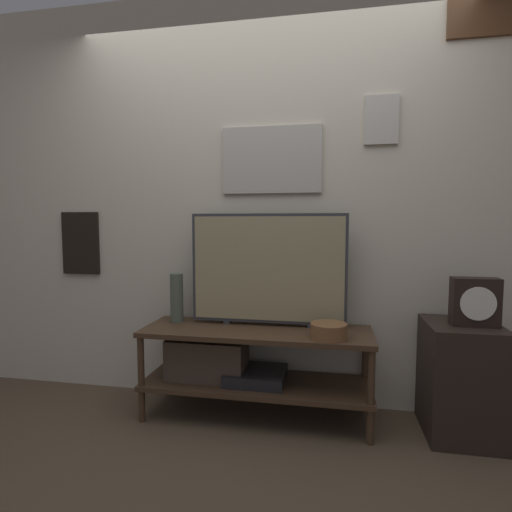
{
  "coord_description": "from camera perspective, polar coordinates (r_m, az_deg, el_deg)",
  "views": [
    {
      "loc": [
        0.45,
        -2.09,
        1.2
      ],
      "look_at": [
        -0.0,
        0.26,
        1.0
      ],
      "focal_mm": 28.0,
      "sensor_mm": 36.0,
      "label": 1
    }
  ],
  "objects": [
    {
      "name": "side_table",
      "position": [
        2.63,
        27.19,
        -15.4
      ],
      "size": [
        0.39,
        0.44,
        0.64
      ],
      "color": "black",
      "rests_on": "ground_plane"
    },
    {
      "name": "vase_tall_ceramic",
      "position": [
        2.68,
        -11.26,
        -5.87
      ],
      "size": [
        0.08,
        0.08,
        0.32
      ],
      "color": "#4C5647",
      "rests_on": "media_console"
    },
    {
      "name": "television",
      "position": [
        2.5,
        1.71,
        -1.83
      ],
      "size": [
        0.98,
        0.05,
        0.71
      ],
      "color": "#333338",
      "rests_on": "media_console"
    },
    {
      "name": "mantel_clock",
      "position": [
        2.49,
        28.8,
        -5.76
      ],
      "size": [
        0.24,
        0.11,
        0.26
      ],
      "color": "black",
      "rests_on": "side_table"
    },
    {
      "name": "media_console",
      "position": [
        2.57,
        -2.69,
        -14.64
      ],
      "size": [
        1.4,
        0.45,
        0.55
      ],
      "color": "#422D1E",
      "rests_on": "ground_plane"
    },
    {
      "name": "vase_wide_bowl",
      "position": [
        2.33,
        10.36,
        -10.45
      ],
      "size": [
        0.21,
        0.21,
        0.08
      ],
      "color": "brown",
      "rests_on": "media_console"
    },
    {
      "name": "wall_back",
      "position": [
        2.67,
        1.14,
        8.0
      ],
      "size": [
        6.4,
        0.08,
        2.7
      ],
      "color": "beige",
      "rests_on": "ground_plane"
    },
    {
      "name": "ground_plane",
      "position": [
        2.46,
        -1.24,
        -24.59
      ],
      "size": [
        12.0,
        12.0,
        0.0
      ],
      "primitive_type": "plane",
      "color": "#4C3D2D"
    }
  ]
}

